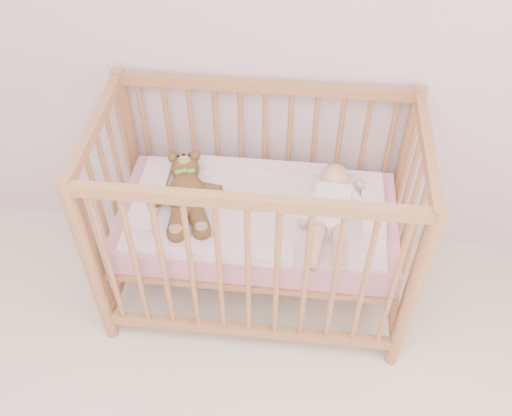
# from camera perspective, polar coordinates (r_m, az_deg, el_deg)

# --- Properties ---
(crib) EXTENTS (1.36, 0.76, 1.00)m
(crib) POSITION_cam_1_polar(r_m,az_deg,el_deg) (2.54, 0.12, -1.08)
(crib) COLOR #B9754E
(crib) RESTS_ON floor
(mattress) EXTENTS (1.22, 0.62, 0.13)m
(mattress) POSITION_cam_1_polar(r_m,az_deg,el_deg) (2.55, 0.12, -1.31)
(mattress) COLOR #CC7F8D
(mattress) RESTS_ON crib
(blanket) EXTENTS (1.10, 0.58, 0.06)m
(blanket) POSITION_cam_1_polar(r_m,az_deg,el_deg) (2.49, 0.12, -0.14)
(blanket) COLOR #F0A5B9
(blanket) RESTS_ON mattress
(baby) EXTENTS (0.32, 0.61, 0.14)m
(baby) POSITION_cam_1_polar(r_m,az_deg,el_deg) (2.42, 7.57, 0.18)
(baby) COLOR silver
(baby) RESTS_ON blanket
(teddy_bear) EXTENTS (0.47, 0.58, 0.14)m
(teddy_bear) POSITION_cam_1_polar(r_m,az_deg,el_deg) (2.46, -6.98, 1.44)
(teddy_bear) COLOR brown
(teddy_bear) RESTS_ON blanket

